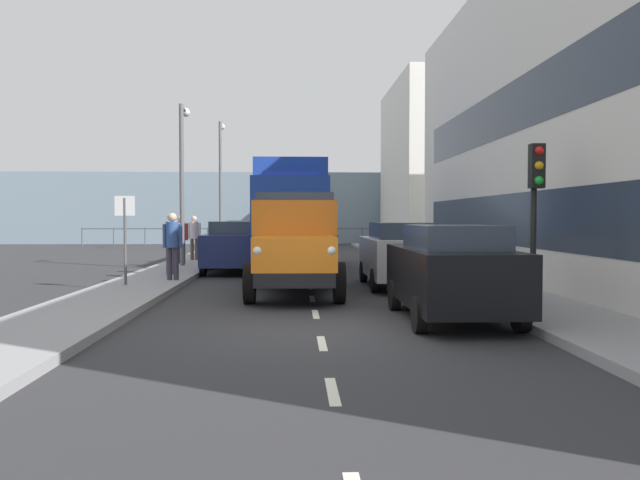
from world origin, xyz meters
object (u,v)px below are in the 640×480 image
car_red_oppositeside_1 (247,240)px  pedestrian_by_lamp (171,238)px  pedestrian_with_bag (181,235)px  truck_vintage_orange (295,246)px  lamp_post_promenade (183,168)px  lorry_cargo_blue (291,211)px  traffic_light_near (536,187)px  car_black_kerbside_near (451,271)px  car_silver_kerbside_1 (400,253)px  lamp_post_far (221,174)px  pedestrian_strolling (173,240)px  pedestrian_near_railing (194,234)px  car_navy_oppositeside_0 (235,246)px  pedestrian_in_dark_coat (172,240)px  street_sign (125,224)px

car_red_oppositeside_1 → pedestrian_by_lamp: 8.19m
pedestrian_with_bag → truck_vintage_orange: bearing=115.6°
pedestrian_with_bag → lamp_post_promenade: lamp_post_promenade is taller
lorry_cargo_blue → traffic_light_near: bearing=116.2°
car_black_kerbside_near → car_red_oppositeside_1: bearing=-73.1°
car_silver_kerbside_1 → traffic_light_near: size_ratio=1.29×
pedestrian_with_bag → traffic_light_near: (-9.13, 10.96, 1.27)m
car_silver_kerbside_1 → lamp_post_far: (6.78, -17.77, 3.30)m
car_silver_kerbside_1 → pedestrian_strolling: bearing=-6.1°
truck_vintage_orange → car_red_oppositeside_1: (2.02, -12.21, -0.28)m
traffic_light_near → pedestrian_near_railing: bearing=-55.3°
lorry_cargo_blue → car_navy_oppositeside_0: 2.67m
car_red_oppositeside_1 → pedestrian_with_bag: bearing=57.3°
car_black_kerbside_near → pedestrian_in_dark_coat: 11.75m
pedestrian_in_dark_coat → pedestrian_with_bag: 2.90m
lorry_cargo_blue → car_red_oppositeside_1: (1.89, -4.11, -1.18)m
car_black_kerbside_near → pedestrian_by_lamp: size_ratio=2.24×
pedestrian_with_bag → street_sign: street_sign is taller
pedestrian_strolling → lamp_post_far: lamp_post_far is taller
lamp_post_promenade → pedestrian_by_lamp: bearing=94.6°
pedestrian_strolling → pedestrian_by_lamp: (0.36, -1.69, 0.00)m
car_silver_kerbside_1 → lamp_post_far: bearing=-69.1°
car_red_oppositeside_1 → pedestrian_strolling: pedestrian_strolling is taller
car_black_kerbside_near → pedestrian_with_bag: size_ratio=2.30×
pedestrian_strolling → pedestrian_near_railing: pedestrian_strolling is taller
lamp_post_promenade → street_sign: lamp_post_promenade is taller
car_black_kerbside_near → pedestrian_near_railing: bearing=-64.6°
car_silver_kerbside_1 → car_red_oppositeside_1: 11.43m
car_navy_oppositeside_0 → traffic_light_near: (-6.94, 8.79, 1.58)m
pedestrian_in_dark_coat → pedestrian_near_railing: size_ratio=0.93×
pedestrian_by_lamp → pedestrian_with_bag: 4.63m
pedestrian_near_railing → traffic_light_near: bearing=124.7°
pedestrian_with_bag → lamp_post_far: (-0.25, -10.83, 2.99)m
car_navy_oppositeside_0 → pedestrian_in_dark_coat: (1.96, 0.72, 0.21)m
car_black_kerbside_near → traffic_light_near: 3.03m
lorry_cargo_blue → pedestrian_in_dark_coat: lorry_cargo_blue is taller
lamp_post_promenade → lamp_post_far: size_ratio=0.84×
pedestrian_strolling → car_red_oppositeside_1: bearing=-97.7°
lorry_cargo_blue → car_red_oppositeside_1: bearing=-65.3°
street_sign → car_navy_oppositeside_0: bearing=-113.2°
pedestrian_by_lamp → pedestrian_with_bag: (0.53, -4.60, -0.03)m
car_navy_oppositeside_0 → lamp_post_far: (1.94, -12.99, 3.30)m
car_red_oppositeside_1 → car_silver_kerbside_1: bearing=115.0°
car_red_oppositeside_1 → pedestrian_in_dark_coat: size_ratio=2.75×
truck_vintage_orange → pedestrian_by_lamp: 5.58m
traffic_light_near → car_black_kerbside_near: bearing=35.7°
truck_vintage_orange → pedestrian_strolling: (3.32, -2.51, 0.06)m
pedestrian_with_bag → pedestrian_near_railing: pedestrian_with_bag is taller
car_navy_oppositeside_0 → pedestrian_near_railing: pedestrian_near_railing is taller
pedestrian_by_lamp → pedestrian_with_bag: bearing=-83.4°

